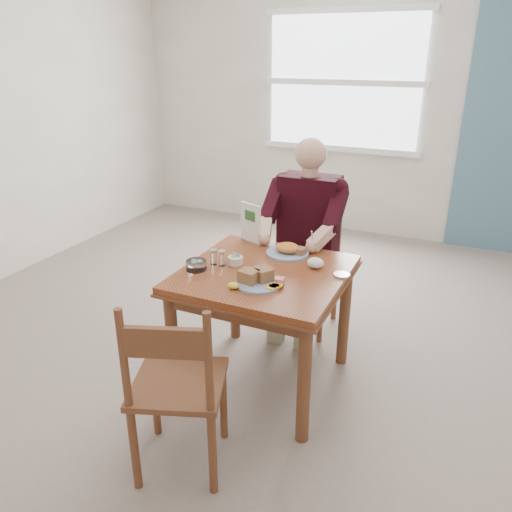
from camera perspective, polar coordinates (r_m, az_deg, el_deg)
The scene contains 16 objects.
floor at distance 3.22m, azimuth 0.87°, elevation -13.92°, with size 6.00×6.00×0.00m, color slate.
wall_back at distance 5.50m, azimuth 14.08°, elevation 16.52°, with size 5.50×5.50×0.00m, color silver.
lemon_wedge at distance 2.62m, azimuth -2.61°, elevation -3.41°, with size 0.06×0.04×0.03m, color yellow.
napkin at distance 2.88m, azimuth 6.82°, elevation -0.79°, with size 0.10×0.08×0.06m, color white.
metal_dish at distance 2.81m, azimuth 9.76°, elevation -2.13°, with size 0.09×0.09×0.01m, color silver.
window at distance 5.54m, azimuth 9.94°, elevation 18.96°, with size 1.72×0.04×1.42m.
table at distance 2.89m, azimuth 0.94°, elevation -3.67°, with size 0.92×0.92×0.75m.
chair_far at distance 3.63m, azimuth 5.93°, elevation -0.86°, with size 0.42×0.42×0.95m.
chair_near at distance 2.40m, azimuth -9.09°, elevation -14.58°, with size 0.54×0.54×0.95m.
diner at distance 3.43m, azimuth 5.67°, elevation 3.69°, with size 0.53×0.56×1.39m.
near_plate at distance 2.66m, azimuth 0.25°, elevation -2.63°, with size 0.31×0.31×0.08m.
far_plate at distance 3.06m, azimuth 3.74°, elevation 0.66°, with size 0.32×0.32×0.07m.
caddy at distance 2.92m, azimuth -2.38°, elevation -0.48°, with size 0.10×0.10×0.07m.
shakers at distance 2.90m, azimuth -4.37°, elevation -0.17°, with size 0.10×0.05×0.09m.
creamer at distance 2.86m, azimuth -6.85°, elevation -1.01°, with size 0.14×0.14×0.05m.
menu at distance 3.22m, azimuth -0.62°, elevation 3.83°, with size 0.17×0.08×0.26m.
Camera 1 is at (1.02, -2.38, 1.91)m, focal length 35.00 mm.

